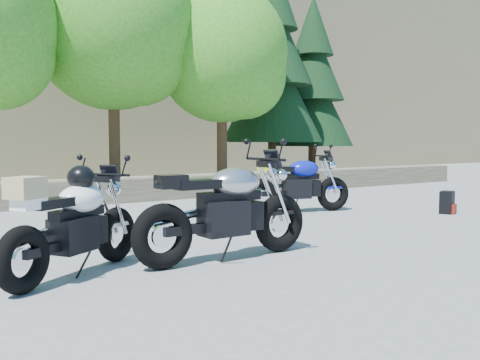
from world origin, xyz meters
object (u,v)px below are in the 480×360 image
white_bike (74,222)px  blue_bike (298,185)px  silver_bike (227,211)px  backpack (447,203)px

white_bike → blue_bike: 5.32m
silver_bike → blue_bike: size_ratio=1.09×
white_bike → backpack: (6.90, 0.74, -0.33)m
blue_bike → backpack: 2.69m
white_bike → blue_bike: bearing=-7.5°
white_bike → blue_bike: (4.78, 2.36, -0.02)m
white_bike → backpack: size_ratio=4.19×
silver_bike → white_bike: 1.62m
blue_bike → white_bike: bearing=-137.8°
white_bike → backpack: 6.95m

